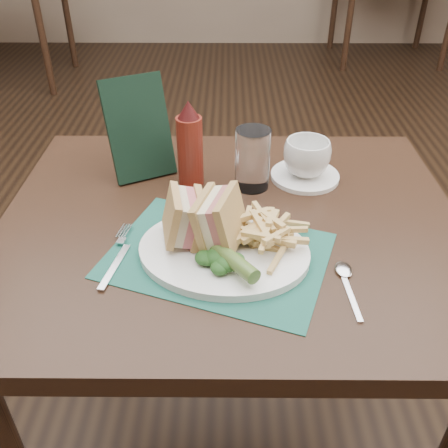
# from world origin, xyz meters

# --- Properties ---
(floor) EXTENTS (7.00, 7.00, 0.00)m
(floor) POSITION_xyz_m (0.00, 0.00, 0.00)
(floor) COLOR black
(floor) RESTS_ON ground
(wall_back) EXTENTS (6.00, 0.00, 6.00)m
(wall_back) POSITION_xyz_m (0.00, 3.50, 0.00)
(wall_back) COLOR gray
(wall_back) RESTS_ON ground
(table_main) EXTENTS (0.90, 0.75, 0.75)m
(table_main) POSITION_xyz_m (0.00, -0.50, 0.38)
(table_main) COLOR black
(table_main) RESTS_ON ground
(table_bg_left) EXTENTS (0.90, 0.75, 0.75)m
(table_bg_left) POSITION_xyz_m (-1.65, 2.48, 0.38)
(table_bg_left) COLOR black
(table_bg_left) RESTS_ON ground
(table_bg_right) EXTENTS (0.90, 0.75, 0.75)m
(table_bg_right) POSITION_xyz_m (1.31, 3.04, 0.38)
(table_bg_right) COLOR black
(table_bg_right) RESTS_ON ground
(placemat) EXTENTS (0.44, 0.38, 0.00)m
(placemat) POSITION_xyz_m (-0.02, -0.61, 0.75)
(placemat) COLOR #1A5446
(placemat) RESTS_ON table_main
(plate) EXTENTS (0.34, 0.29, 0.01)m
(plate) POSITION_xyz_m (-0.01, -0.61, 0.76)
(plate) COLOR white
(plate) RESTS_ON placemat
(sandwich_half_a) EXTENTS (0.09, 0.10, 0.09)m
(sandwich_half_a) POSITION_xyz_m (-0.10, -0.59, 0.81)
(sandwich_half_a) COLOR tan
(sandwich_half_a) RESTS_ON plate
(sandwich_half_b) EXTENTS (0.10, 0.12, 0.10)m
(sandwich_half_b) POSITION_xyz_m (-0.04, -0.59, 0.82)
(sandwich_half_b) COLOR tan
(sandwich_half_b) RESTS_ON plate
(kale_garnish) EXTENTS (0.11, 0.08, 0.03)m
(kale_garnish) POSITION_xyz_m (-0.01, -0.67, 0.78)
(kale_garnish) COLOR #193E16
(kale_garnish) RESTS_ON plate
(pickle_spear) EXTENTS (0.09, 0.11, 0.03)m
(pickle_spear) POSITION_xyz_m (-0.00, -0.67, 0.79)
(pickle_spear) COLOR #415E24
(pickle_spear) RESTS_ON plate
(fries_pile) EXTENTS (0.18, 0.20, 0.06)m
(fries_pile) POSITION_xyz_m (0.06, -0.60, 0.80)
(fries_pile) COLOR tan
(fries_pile) RESTS_ON plate
(fork) EXTENTS (0.07, 0.17, 0.01)m
(fork) POSITION_xyz_m (-0.20, -0.62, 0.76)
(fork) COLOR silver
(fork) RESTS_ON placemat
(spoon) EXTENTS (0.04, 0.15, 0.01)m
(spoon) POSITION_xyz_m (0.19, -0.70, 0.76)
(spoon) COLOR silver
(spoon) RESTS_ON table_main
(saucer) EXTENTS (0.15, 0.15, 0.01)m
(saucer) POSITION_xyz_m (0.16, -0.34, 0.76)
(saucer) COLOR white
(saucer) RESTS_ON table_main
(coffee_cup) EXTENTS (0.12, 0.12, 0.08)m
(coffee_cup) POSITION_xyz_m (0.16, -0.34, 0.80)
(coffee_cup) COLOR white
(coffee_cup) RESTS_ON saucer
(drinking_glass) EXTENTS (0.07, 0.07, 0.13)m
(drinking_glass) POSITION_xyz_m (0.04, -0.37, 0.81)
(drinking_glass) COLOR white
(drinking_glass) RESTS_ON table_main
(ketchup_bottle) EXTENTS (0.07, 0.07, 0.19)m
(ketchup_bottle) POSITION_xyz_m (-0.09, -0.36, 0.84)
(ketchup_bottle) COLOR maroon
(ketchup_bottle) RESTS_ON table_main
(check_presenter) EXTENTS (0.16, 0.13, 0.21)m
(check_presenter) POSITION_xyz_m (-0.20, -0.31, 0.86)
(check_presenter) COLOR black
(check_presenter) RESTS_ON table_main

